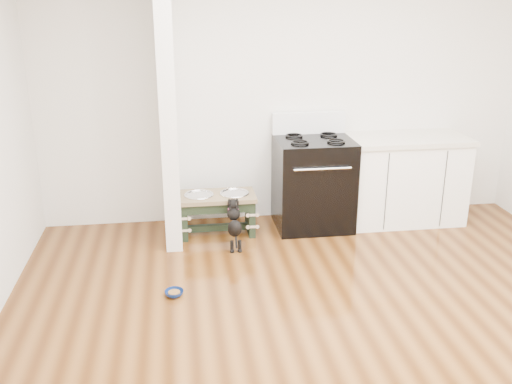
# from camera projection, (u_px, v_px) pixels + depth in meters

# --- Properties ---
(ground) EXTENTS (5.00, 5.00, 0.00)m
(ground) POSITION_uv_depth(u_px,v_px,m) (349.00, 347.00, 3.92)
(ground) COLOR #45240C
(ground) RESTS_ON ground
(room_shell) EXTENTS (5.00, 5.00, 5.00)m
(room_shell) POSITION_uv_depth(u_px,v_px,m) (363.00, 114.00, 3.38)
(room_shell) COLOR silver
(room_shell) RESTS_ON ground
(partition_wall) EXTENTS (0.15, 0.80, 2.70)m
(partition_wall) POSITION_uv_depth(u_px,v_px,m) (168.00, 101.00, 5.28)
(partition_wall) COLOR silver
(partition_wall) RESTS_ON ground
(oven_range) EXTENTS (0.76, 0.69, 1.14)m
(oven_range) POSITION_uv_depth(u_px,v_px,m) (313.00, 182.00, 5.81)
(oven_range) COLOR black
(oven_range) RESTS_ON ground
(cabinet_run) EXTENTS (1.24, 0.64, 0.91)m
(cabinet_run) POSITION_uv_depth(u_px,v_px,m) (404.00, 179.00, 5.97)
(cabinet_run) COLOR white
(cabinet_run) RESTS_ON ground
(dog_feeder) EXTENTS (0.76, 0.40, 0.43)m
(dog_feeder) POSITION_uv_depth(u_px,v_px,m) (217.00, 206.00, 5.66)
(dog_feeder) COLOR black
(dog_feeder) RESTS_ON ground
(puppy) EXTENTS (0.13, 0.39, 0.46)m
(puppy) POSITION_uv_depth(u_px,v_px,m) (234.00, 222.00, 5.37)
(puppy) COLOR black
(puppy) RESTS_ON ground
(floor_bowl) EXTENTS (0.19, 0.19, 0.05)m
(floor_bowl) POSITION_uv_depth(u_px,v_px,m) (174.00, 293.00, 4.57)
(floor_bowl) COLOR navy
(floor_bowl) RESTS_ON ground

